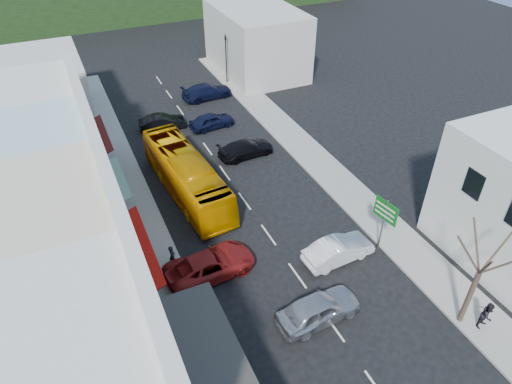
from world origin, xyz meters
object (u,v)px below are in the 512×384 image
at_px(street_tree, 479,273).
at_px(pedestrian_right, 487,315).
at_px(traffic_signal, 226,60).
at_px(car_white, 338,251).
at_px(bus, 186,176).
at_px(car_red, 210,265).
at_px(car_silver, 318,310).
at_px(pedestrian_left, 172,256).
at_px(direction_sign, 383,226).

bearing_deg(street_tree, pedestrian_right, -43.61).
distance_m(pedestrian_right, traffic_signal, 35.52).
xyz_separation_m(car_white, pedestrian_right, (4.28, -7.59, 0.30)).
height_order(bus, street_tree, street_tree).
bearing_deg(car_red, pedestrian_right, -134.17).
bearing_deg(car_silver, pedestrian_right, -122.20).
height_order(bus, pedestrian_left, bus).
height_order(pedestrian_left, street_tree, street_tree).
xyz_separation_m(pedestrian_right, traffic_signal, (-0.63, 35.47, 1.68)).
relative_size(pedestrian_left, direction_sign, 0.43).
distance_m(car_red, pedestrian_left, 2.39).
bearing_deg(street_tree, car_silver, 154.09).
distance_m(car_white, street_tree, 8.20).
bearing_deg(car_white, pedestrian_right, -154.22).
bearing_deg(car_silver, pedestrian_left, 36.95).
bearing_deg(pedestrian_left, traffic_signal, -17.55).
xyz_separation_m(car_white, direction_sign, (2.85, -0.31, 1.26)).
bearing_deg(bus, street_tree, -65.21).
relative_size(car_white, street_tree, 0.58).
bearing_deg(car_white, pedestrian_left, 65.93).
relative_size(car_red, traffic_signal, 0.86).
bearing_deg(car_silver, bus, 7.76).
xyz_separation_m(bus, pedestrian_left, (-3.14, -6.98, -0.55)).
height_order(car_white, pedestrian_right, pedestrian_right).
bearing_deg(bus, pedestrian_right, -64.29).
bearing_deg(car_white, street_tree, -156.79).
distance_m(pedestrian_left, pedestrian_right, 17.73).
bearing_deg(car_white, bus, 27.58).
distance_m(bus, direction_sign, 14.24).
bearing_deg(traffic_signal, car_red, 52.28).
bearing_deg(street_tree, bus, 119.57).
distance_m(car_silver, street_tree, 8.29).
height_order(car_red, street_tree, street_tree).
bearing_deg(pedestrian_left, car_red, -115.92).
distance_m(street_tree, traffic_signal, 34.68).
relative_size(car_silver, direction_sign, 1.12).
height_order(car_red, direction_sign, direction_sign).
distance_m(bus, traffic_signal, 20.09).
distance_m(car_white, traffic_signal, 28.19).
distance_m(car_red, traffic_signal, 28.19).
xyz_separation_m(street_tree, traffic_signal, (0.22, 34.67, -1.11)).
height_order(car_silver, car_white, same).
relative_size(pedestrian_left, traffic_signal, 0.32).
bearing_deg(car_silver, traffic_signal, -16.82).
xyz_separation_m(direction_sign, traffic_signal, (0.80, 28.20, 0.72)).
xyz_separation_m(car_white, traffic_signal, (3.65, 27.89, 1.98)).
bearing_deg(car_silver, street_tree, -119.89).
height_order(direction_sign, street_tree, street_tree).
bearing_deg(direction_sign, pedestrian_left, 153.02).
xyz_separation_m(pedestrian_right, direction_sign, (-1.43, 7.27, 0.96)).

